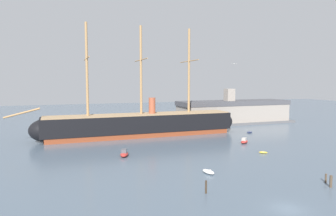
# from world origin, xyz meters

# --- Properties ---
(ground_plane) EXTENTS (400.00, 400.00, 0.00)m
(ground_plane) POSITION_xyz_m (0.00, 0.00, 0.00)
(ground_plane) COLOR #4C5B6B
(tall_ship) EXTENTS (66.55, 13.35, 32.05)m
(tall_ship) POSITION_xyz_m (-3.20, 56.73, 3.49)
(tall_ship) COLOR brown
(tall_ship) RESTS_ON ground
(dinghy_near_centre) EXTENTS (1.75, 3.02, 0.67)m
(dinghy_near_centre) POSITION_xyz_m (-2.26, 16.72, 0.34)
(dinghy_near_centre) COLOR silver
(dinghy_near_centre) RESTS_ON ground
(dinghy_mid_right) EXTENTS (1.99, 1.73, 0.44)m
(dinghy_mid_right) POSITION_xyz_m (16.37, 25.90, 0.22)
(dinghy_mid_right) COLOR gold
(dinghy_mid_right) RESTS_ON ground
(motorboat_alongside_bow) EXTENTS (2.74, 4.22, 1.64)m
(motorboat_alongside_bow) POSITION_xyz_m (-13.29, 34.08, 0.58)
(motorboat_alongside_bow) COLOR #B22D28
(motorboat_alongside_bow) RESTS_ON ground
(motorboat_alongside_stern) EXTENTS (3.68, 3.34, 1.48)m
(motorboat_alongside_stern) POSITION_xyz_m (19.03, 37.03, 0.52)
(motorboat_alongside_stern) COLOR #B22D28
(motorboat_alongside_stern) RESTS_ON ground
(dinghy_far_right) EXTENTS (2.20, 1.20, 0.49)m
(dinghy_far_right) POSITION_xyz_m (29.99, 50.12, 0.25)
(dinghy_far_right) COLOR #1E284C
(dinghy_far_right) RESTS_ON ground
(motorboat_distant_centre) EXTENTS (3.76, 3.39, 1.51)m
(motorboat_distant_centre) POSITION_xyz_m (3.30, 64.77, 0.53)
(motorboat_distant_centre) COLOR #B22D28
(motorboat_distant_centre) RESTS_ON ground
(mooring_piling_nearest) EXTENTS (0.41, 0.41, 1.83)m
(mooring_piling_nearest) POSITION_xyz_m (11.77, 4.07, 0.91)
(mooring_piling_nearest) COLOR #4C3D2D
(mooring_piling_nearest) RESTS_ON ground
(mooring_piling_left_pair) EXTENTS (0.30, 0.30, 1.40)m
(mooring_piling_left_pair) POSITION_xyz_m (12.93, 6.01, 0.70)
(mooring_piling_left_pair) COLOR #4C3D2D
(mooring_piling_left_pair) RESTS_ON ground
(mooring_piling_right_pair) EXTENTS (0.28, 0.28, 1.87)m
(mooring_piling_right_pair) POSITION_xyz_m (-7.05, 8.41, 0.93)
(mooring_piling_right_pair) COLOR #382B1E
(mooring_piling_right_pair) RESTS_ON ground
(dockside_warehouse_right) EXTENTS (47.97, 13.70, 13.38)m
(dockside_warehouse_right) POSITION_xyz_m (37.90, 71.76, 4.37)
(dockside_warehouse_right) COLOR #565659
(dockside_warehouse_right) RESTS_ON ground
(seagull_in_flight) EXTENTS (1.22, 0.41, 0.14)m
(seagull_in_flight) POSITION_xyz_m (6.35, 22.64, 19.46)
(seagull_in_flight) COLOR silver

